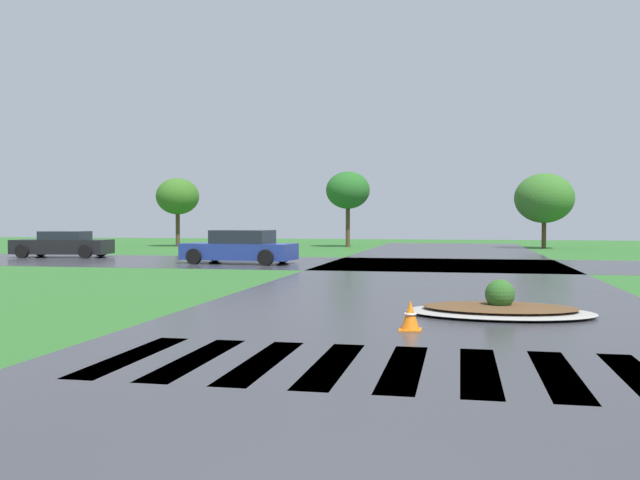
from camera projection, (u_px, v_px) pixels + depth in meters
name	position (u px, v px, depth m)	size (l,w,h in m)	color
asphalt_roadway	(426.00, 311.00, 13.75)	(9.57, 80.00, 0.01)	#35353A
asphalt_cross_road	(443.00, 264.00, 27.91)	(90.00, 8.61, 0.01)	#35353A
crosswalk_stripes	(404.00, 367.00, 8.47)	(7.65, 2.81, 0.01)	white
median_island	(500.00, 308.00, 13.14)	(3.54, 2.20, 0.68)	#9E9B93
car_silver_hatch	(63.00, 245.00, 33.33)	(4.71, 2.38, 1.26)	black
car_dark_suv	(240.00, 248.00, 28.54)	(4.75, 2.50, 1.38)	navy
traffic_cone	(410.00, 316.00, 11.29)	(0.36, 0.36, 0.50)	orange
background_treeline	(473.00, 197.00, 43.40)	(37.93, 5.45, 5.00)	#4C3823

